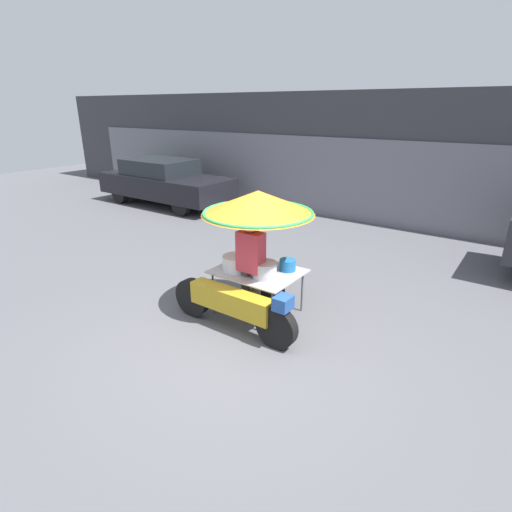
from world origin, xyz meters
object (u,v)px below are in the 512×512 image
at_px(parked_car, 165,181).
at_px(vendor_motorcycle_cart, 254,227).
at_px(vendor_person, 251,264).
at_px(potted_plant, 134,175).

bearing_deg(parked_car, vendor_motorcycle_cart, -32.97).
xyz_separation_m(vendor_motorcycle_cart, parked_car, (-6.61, 4.29, -0.65)).
relative_size(vendor_person, potted_plant, 1.51).
height_order(vendor_person, parked_car, vendor_person).
xyz_separation_m(parked_car, potted_plant, (-2.65, 0.89, -0.15)).
distance_m(vendor_person, parked_car, 7.98).
bearing_deg(vendor_motorcycle_cart, parked_car, 147.03).
xyz_separation_m(vendor_person, potted_plant, (-9.30, 5.31, -0.28)).
height_order(vendor_person, potted_plant, vendor_person).
bearing_deg(parked_car, potted_plant, 161.41).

